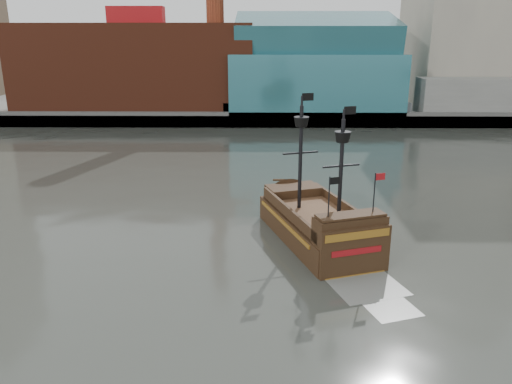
{
  "coord_description": "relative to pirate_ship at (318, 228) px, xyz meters",
  "views": [
    {
      "loc": [
        0.65,
        -22.18,
        14.73
      ],
      "look_at": [
        0.22,
        12.31,
        4.0
      ],
      "focal_mm": 35.0,
      "sensor_mm": 36.0,
      "label": 1
    }
  ],
  "objects": [
    {
      "name": "ground",
      "position": [
        -4.83,
        -12.71,
        -1.06
      ],
      "size": [
        400.0,
        400.0,
        0.0
      ],
      "primitive_type": "plane",
      "color": "#2B2E28",
      "rests_on": "ground"
    },
    {
      "name": "promenade_far",
      "position": [
        -4.83,
        79.29,
        -0.06
      ],
      "size": [
        220.0,
        60.0,
        2.0
      ],
      "primitive_type": "cube",
      "color": "slate",
      "rests_on": "ground"
    },
    {
      "name": "pirate_ship",
      "position": [
        0.0,
        0.0,
        0.0
      ],
      "size": [
        9.26,
        16.27,
        11.68
      ],
      "rotation": [
        0.0,
        0.0,
        0.32
      ],
      "color": "black",
      "rests_on": "ground"
    },
    {
      "name": "seawall",
      "position": [
        -4.83,
        49.79,
        0.24
      ],
      "size": [
        220.0,
        1.0,
        2.6
      ],
      "primitive_type": "cube",
      "color": "#4C4C49",
      "rests_on": "ground"
    }
  ]
}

